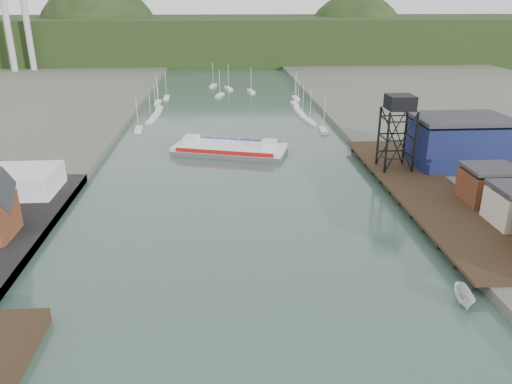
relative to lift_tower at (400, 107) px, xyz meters
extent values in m
plane|color=#304B42|center=(-35.00, -58.00, -15.65)|extent=(600.00, 600.00, 0.00)
cube|color=black|center=(2.00, -13.00, -13.75)|extent=(14.00, 70.00, 0.50)
cylinder|color=black|center=(-4.00, -13.00, -14.85)|extent=(0.60, 0.60, 2.20)
cylinder|color=black|center=(8.00, -13.00, -14.85)|extent=(0.60, 0.60, 2.20)
cube|color=silver|center=(-79.00, -8.00, -11.80)|extent=(18.00, 12.00, 4.50)
cylinder|color=black|center=(-3.00, -3.00, -7.00)|extent=(0.50, 0.50, 13.00)
cylinder|color=black|center=(3.00, -3.00, -7.00)|extent=(0.50, 0.50, 13.00)
cylinder|color=black|center=(-3.00, 3.00, -7.00)|extent=(0.50, 0.50, 13.00)
cylinder|color=black|center=(3.00, 3.00, -7.00)|extent=(0.50, 0.50, 13.00)
cube|color=black|center=(0.00, 0.00, 1.00)|extent=(5.50, 5.50, 3.00)
cube|color=#0D133A|center=(15.00, 2.00, -9.05)|extent=(20.00, 14.00, 10.00)
cube|color=#2D2D33|center=(15.00, 2.00, -3.15)|extent=(20.50, 14.50, 0.80)
cube|color=#5B2E1A|center=(11.00, -20.00, -11.05)|extent=(9.00, 8.00, 6.00)
cube|color=silver|center=(-62.54, 45.89, -15.30)|extent=(2.67, 7.65, 0.90)
cube|color=silver|center=(-60.28, 57.30, -15.30)|extent=(2.81, 7.67, 0.90)
cube|color=silver|center=(-59.71, 66.17, -15.30)|extent=(2.35, 7.59, 0.90)
cube|color=silver|center=(-59.81, 76.09, -15.30)|extent=(2.01, 7.50, 0.90)
cube|color=silver|center=(-61.64, 88.33, -15.30)|extent=(2.00, 7.50, 0.90)
cube|color=silver|center=(-59.32, 98.17, -15.30)|extent=(2.16, 7.54, 0.90)
cube|color=silver|center=(-7.44, 41.03, -15.30)|extent=(2.53, 7.62, 0.90)
cube|color=silver|center=(-9.54, 52.51, -15.30)|extent=(2.76, 7.67, 0.90)
cube|color=silver|center=(-10.54, 61.29, -15.30)|extent=(2.22, 7.56, 0.90)
cube|color=silver|center=(-10.73, 70.28, -15.30)|extent=(2.18, 7.54, 0.90)
cube|color=silver|center=(-10.33, 81.38, -15.30)|extent=(2.46, 7.61, 0.90)
cube|color=silver|center=(-8.22, 92.99, -15.30)|extent=(2.48, 7.61, 0.90)
cube|color=silver|center=(-38.16, 102.00, -15.30)|extent=(3.78, 7.76, 0.90)
cube|color=silver|center=(-24.96, 110.00, -15.30)|extent=(3.31, 7.74, 0.90)
cube|color=silver|center=(-34.34, 118.00, -15.30)|extent=(3.76, 7.76, 0.90)
cube|color=silver|center=(-41.11, 126.00, -15.30)|extent=(3.40, 7.74, 0.90)
cylinder|color=#ACACA6|center=(-145.00, 172.00, 14.35)|extent=(3.20, 3.20, 60.00)
cylinder|color=#ACACA6|center=(-137.00, 177.00, 14.35)|extent=(3.20, 3.20, 60.00)
cube|color=black|center=(-35.00, 242.00, -3.65)|extent=(500.00, 120.00, 28.00)
sphere|color=black|center=(-115.00, 242.00, -7.65)|extent=(80.00, 80.00, 80.00)
sphere|color=black|center=(55.00, 252.00, -9.65)|extent=(70.00, 70.00, 70.00)
cube|color=#4D4D50|center=(-35.64, 20.79, -15.08)|extent=(30.31, 18.89, 1.13)
cube|color=silver|center=(-35.64, 20.79, -14.07)|extent=(30.31, 18.89, 0.90)
cube|color=#A71313|center=(-37.27, 15.32, -13.84)|extent=(23.88, 7.25, 1.02)
cube|color=#16309A|center=(-34.02, 26.26, -13.84)|extent=(23.88, 7.25, 1.02)
cube|color=silver|center=(-45.39, 23.69, -12.71)|extent=(4.22, 4.22, 2.26)
cube|color=silver|center=(-25.89, 17.89, -12.71)|extent=(4.22, 4.22, 2.26)
imported|color=silver|center=(-6.86, -49.10, -14.61)|extent=(2.96, 5.63, 2.07)
camera|label=1|loc=(-37.46, -102.11, 21.26)|focal=35.00mm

